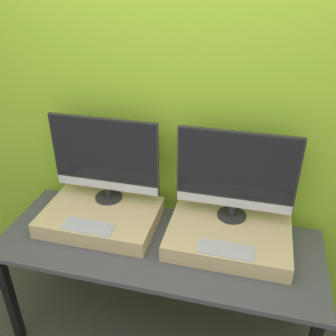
{
  "coord_description": "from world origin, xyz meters",
  "views": [
    {
      "loc": [
        0.47,
        -1.26,
        2.2
      ],
      "look_at": [
        0.0,
        0.58,
        1.12
      ],
      "focal_mm": 40.0,
      "sensor_mm": 36.0,
      "label": 1
    }
  ],
  "objects": [
    {
      "name": "wooden_riser_right",
      "position": [
        0.39,
        0.44,
        0.8
      ],
      "size": [
        0.69,
        0.47,
        0.1
      ],
      "color": "#D6B77F",
      "rests_on": "workbench"
    },
    {
      "name": "keyboard_left",
      "position": [
        -0.39,
        0.27,
        0.86
      ],
      "size": [
        0.3,
        0.11,
        0.01
      ],
      "color": "silver",
      "rests_on": "wooden_riser_left"
    },
    {
      "name": "keyboard_right",
      "position": [
        0.39,
        0.27,
        0.86
      ],
      "size": [
        0.3,
        0.11,
        0.01
      ],
      "color": "silver",
      "rests_on": "wooden_riser_right"
    },
    {
      "name": "workbench",
      "position": [
        0.0,
        0.35,
        0.68
      ],
      "size": [
        1.87,
        0.7,
        0.75
      ],
      "color": "#47474C",
      "rests_on": "ground_plane"
    },
    {
      "name": "wall_back",
      "position": [
        0.0,
        0.77,
        1.3
      ],
      "size": [
        8.0,
        0.04,
        2.6
      ],
      "color": "#9ED12D",
      "rests_on": "ground_plane"
    },
    {
      "name": "monitor_left",
      "position": [
        -0.39,
        0.58,
        1.14
      ],
      "size": [
        0.67,
        0.17,
        0.55
      ],
      "color": "#282828",
      "rests_on": "wooden_riser_left"
    },
    {
      "name": "monitor_right",
      "position": [
        0.39,
        0.58,
        1.14
      ],
      "size": [
        0.67,
        0.17,
        0.55
      ],
      "color": "#282828",
      "rests_on": "wooden_riser_right"
    },
    {
      "name": "wooden_riser_left",
      "position": [
        -0.39,
        0.44,
        0.8
      ],
      "size": [
        0.69,
        0.47,
        0.1
      ],
      "color": "#D6B77F",
      "rests_on": "workbench"
    }
  ]
}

